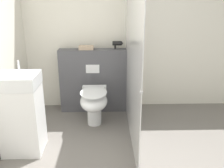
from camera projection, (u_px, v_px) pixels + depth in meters
wall_back at (105, 36)px, 4.21m from camera, size 8.00×0.06×2.50m
partition_panel at (94, 80)px, 4.23m from camera, size 1.11×0.23×1.07m
shower_glass at (132, 64)px, 3.34m from camera, size 0.04×1.96×2.04m
toilet at (94, 102)px, 3.72m from camera, size 0.40×0.66×0.58m
sink_vanity at (22, 114)px, 3.07m from camera, size 0.49×0.43×1.16m
hair_drier at (118, 43)px, 4.07m from camera, size 0.18×0.07×0.13m
folded_towel at (86, 48)px, 4.04m from camera, size 0.23×0.16×0.06m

